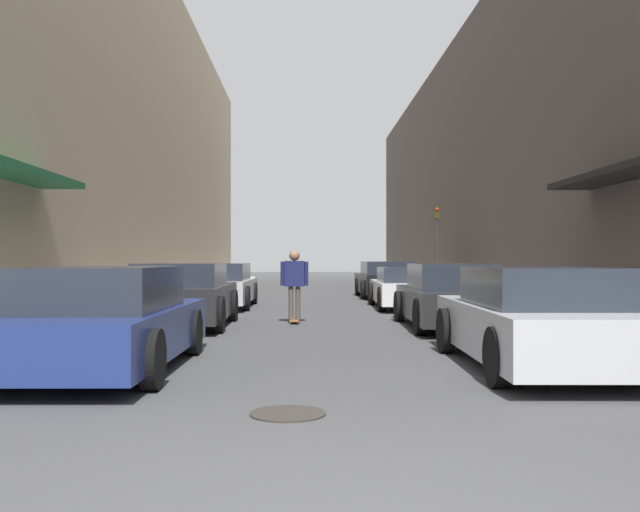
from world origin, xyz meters
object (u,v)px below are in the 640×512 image
(parked_car_right_1, at_px, (449,297))
(parked_car_right_3, at_px, (386,280))
(parked_car_right_2, at_px, (407,288))
(skateboarder, at_px, (294,278))
(parked_car_left_0, at_px, (106,321))
(parked_car_left_1, at_px, (182,296))
(traffic_light, at_px, (437,239))
(parked_car_left_2, at_px, (221,286))
(manhole_cover, at_px, (288,414))
(parked_car_right_0, at_px, (537,319))

(parked_car_right_1, bearing_deg, parked_car_right_3, 89.95)
(parked_car_right_2, xyz_separation_m, skateboarder, (-3.18, -4.67, 0.41))
(parked_car_left_0, height_order, parked_car_right_1, parked_car_left_0)
(parked_car_left_1, height_order, skateboarder, skateboarder)
(parked_car_left_1, xyz_separation_m, traffic_light, (7.38, 11.02, 1.47))
(parked_car_left_1, xyz_separation_m, parked_car_right_3, (5.55, 11.12, -0.01))
(parked_car_left_0, xyz_separation_m, parked_car_left_1, (-0.03, 5.81, 0.01))
(parked_car_left_2, relative_size, skateboarder, 2.95)
(parked_car_left_0, distance_m, parked_car_left_1, 5.81)
(parked_car_left_1, distance_m, parked_car_right_3, 12.43)
(manhole_cover, bearing_deg, skateboarder, 90.48)
(parked_car_right_0, relative_size, skateboarder, 2.93)
(parked_car_right_1, height_order, parked_car_right_3, parked_car_right_1)
(parked_car_right_2, xyz_separation_m, manhole_cover, (-3.10, -13.90, -0.58))
(skateboarder, height_order, manhole_cover, skateboarder)
(parked_car_right_3, xyz_separation_m, manhole_cover, (-3.14, -19.51, -0.64))
(manhole_cover, bearing_deg, parked_car_left_2, 99.14)
(parked_car_left_1, distance_m, parked_car_right_1, 5.55)
(parked_car_right_0, bearing_deg, parked_car_left_0, -178.79)
(parked_car_left_2, height_order, traffic_light, traffic_light)
(parked_car_right_0, distance_m, parked_car_right_2, 11.20)
(parked_car_right_3, bearing_deg, parked_car_left_2, -136.28)
(skateboarder, bearing_deg, parked_car_right_1, -19.51)
(parked_car_left_0, xyz_separation_m, parked_car_right_3, (5.52, 16.93, 0.01))
(parked_car_left_2, bearing_deg, parked_car_right_1, -48.84)
(parked_car_left_0, distance_m, parked_car_left_2, 11.73)
(parked_car_left_1, bearing_deg, parked_car_right_3, 63.49)
(traffic_light, bearing_deg, parked_car_left_0, -113.60)
(parked_car_right_0, relative_size, traffic_light, 1.47)
(parked_car_right_3, bearing_deg, parked_car_right_1, -90.05)
(parked_car_left_1, relative_size, parked_car_right_2, 0.90)
(parked_car_left_0, xyz_separation_m, parked_car_right_2, (5.48, 11.32, -0.05))
(parked_car_right_2, bearing_deg, parked_car_right_3, 89.56)
(parked_car_left_1, distance_m, skateboarder, 2.50)
(parked_car_right_3, bearing_deg, parked_car_left_1, -116.51)
(manhole_cover, height_order, traffic_light, traffic_light)
(manhole_cover, bearing_deg, parked_car_right_2, 77.43)
(parked_car_right_1, bearing_deg, skateboarder, 160.49)
(parked_car_right_0, height_order, parked_car_right_3, parked_car_right_3)
(skateboarder, bearing_deg, parked_car_right_0, -63.46)
(parked_car_left_0, height_order, manhole_cover, parked_car_left_0)
(parked_car_left_1, height_order, parked_car_left_2, parked_car_left_1)
(traffic_light, bearing_deg, parked_car_left_1, -123.81)
(parked_car_right_3, relative_size, manhole_cover, 6.31)
(parked_car_left_0, relative_size, parked_car_right_2, 0.99)
(parked_car_left_0, xyz_separation_m, skateboarder, (2.30, 6.64, 0.35))
(parked_car_left_0, bearing_deg, parked_car_right_0, 1.21)
(parked_car_right_2, relative_size, parked_car_right_3, 1.06)
(parked_car_left_1, xyz_separation_m, skateboarder, (2.33, 0.84, 0.34))
(parked_car_left_0, relative_size, manhole_cover, 6.61)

